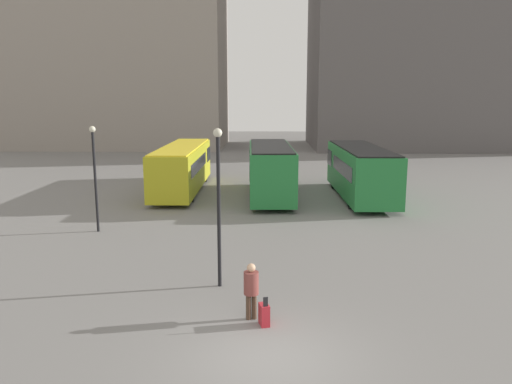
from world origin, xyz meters
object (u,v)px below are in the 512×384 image
at_px(lamp_post_0, 219,194).
at_px(suitcase, 264,315).
at_px(bus_1, 270,169).
at_px(bus_2, 360,170).
at_px(traveler, 251,286).
at_px(lamp_post_1, 95,169).
at_px(bus_0, 183,166).

bearing_deg(lamp_post_0, suitcase, -62.58).
relative_size(bus_1, bus_2, 0.93).
bearing_deg(bus_2, suitcase, 160.78).
bearing_deg(traveler, suitcase, -151.06).
xyz_separation_m(lamp_post_0, lamp_post_1, (-6.20, 6.62, -0.16)).
xyz_separation_m(bus_0, bus_2, (11.21, -2.11, 0.06)).
distance_m(bus_0, lamp_post_0, 17.43).
xyz_separation_m(bus_1, bus_2, (5.49, -0.03, -0.05)).
distance_m(bus_1, lamp_post_1, 11.48).
height_order(suitcase, lamp_post_0, lamp_post_0).
relative_size(suitcase, lamp_post_0, 0.17).
height_order(bus_2, lamp_post_0, lamp_post_0).
height_order(bus_0, suitcase, bus_0).
bearing_deg(suitcase, traveler, 28.94).
bearing_deg(bus_0, traveler, -165.88).
xyz_separation_m(bus_1, lamp_post_1, (-7.94, -8.21, 1.15)).
bearing_deg(bus_0, lamp_post_1, 167.21).
relative_size(bus_0, lamp_post_0, 2.25).
xyz_separation_m(traveler, lamp_post_0, (-1.10, 2.44, 2.09)).
bearing_deg(traveler, bus_1, -17.22).
bearing_deg(traveler, lamp_post_0, 9.16).
relative_size(bus_0, traveler, 7.18).
height_order(suitcase, lamp_post_1, lamp_post_1).
relative_size(bus_0, suitcase, 13.54).
height_order(bus_1, lamp_post_0, lamp_post_0).
bearing_deg(bus_1, bus_0, 68.05).
bearing_deg(lamp_post_1, traveler, -51.13).
height_order(lamp_post_0, lamp_post_1, lamp_post_0).
xyz_separation_m(suitcase, lamp_post_1, (-7.66, 9.43, 2.58)).
xyz_separation_m(bus_2, lamp_post_0, (-7.23, -14.80, 1.36)).
height_order(bus_1, traveler, bus_1).
distance_m(bus_1, traveler, 17.30).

